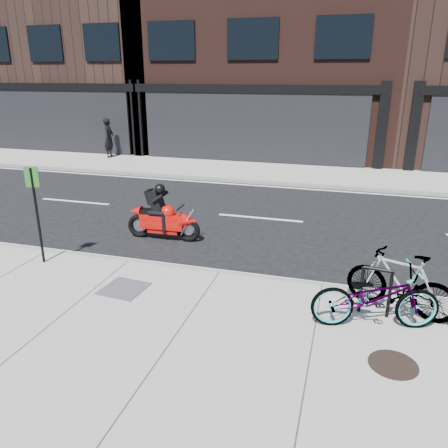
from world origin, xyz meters
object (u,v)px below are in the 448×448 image
(bicycle_rear, at_px, (401,282))
(sign_post, at_px, (36,207))
(bike_rack, at_px, (376,287))
(bicycle_front, at_px, (375,297))
(pedestrian, at_px, (109,138))
(motorcycle, at_px, (166,217))
(utility_grate, at_px, (124,289))
(manhole_cover, at_px, (393,364))

(bicycle_rear, relative_size, sign_post, 0.88)
(bike_rack, height_order, bicycle_front, bicycle_front)
(pedestrian, bearing_deg, sign_post, -165.87)
(motorcycle, height_order, utility_grate, motorcycle)
(utility_grate, bearing_deg, manhole_cover, -11.92)
(utility_grate, bearing_deg, bicycle_rear, 6.56)
(manhole_cover, bearing_deg, utility_grate, 168.08)
(utility_grate, bearing_deg, pedestrian, 121.02)
(bicycle_rear, bearing_deg, motorcycle, -93.34)
(bike_rack, distance_m, pedestrian, 16.23)
(bike_rack, distance_m, bicycle_rear, 0.43)
(pedestrian, xyz_separation_m, utility_grate, (7.12, -11.84, -0.89))
(sign_post, bearing_deg, bicycle_rear, -17.04)
(manhole_cover, bearing_deg, bicycle_front, 105.08)
(bicycle_front, xyz_separation_m, sign_post, (-6.52, 0.66, 0.69))
(bike_rack, bearing_deg, motorcycle, 151.96)
(bicycle_rear, relative_size, pedestrian, 0.99)
(utility_grate, relative_size, sign_post, 0.37)
(bicycle_rear, height_order, utility_grate, bicycle_rear)
(bicycle_front, height_order, motorcycle, motorcycle)
(bicycle_front, bearing_deg, bike_rack, -16.67)
(motorcycle, relative_size, manhole_cover, 2.84)
(motorcycle, distance_m, pedestrian, 11.22)
(manhole_cover, height_order, sign_post, sign_post)
(bicycle_rear, relative_size, utility_grate, 2.36)
(bicycle_front, bearing_deg, pedestrian, 30.66)
(pedestrian, bearing_deg, bicycle_front, -145.60)
(bicycle_rear, xyz_separation_m, manhole_cover, (-0.15, -1.51, -0.53))
(bicycle_front, relative_size, pedestrian, 1.08)
(bicycle_rear, distance_m, motorcycle, 5.62)
(bike_rack, relative_size, bicycle_rear, 0.47)
(sign_post, bearing_deg, pedestrian, 97.33)
(pedestrian, xyz_separation_m, sign_post, (4.92, -11.21, 0.31))
(bicycle_front, distance_m, bicycle_rear, 0.70)
(bicycle_rear, bearing_deg, pedestrian, -112.51)
(bike_rack, bearing_deg, utility_grate, -175.37)
(bike_rack, height_order, utility_grate, bike_rack)
(motorcycle, bearing_deg, bicycle_rear, -26.74)
(motorcycle, bearing_deg, utility_grate, -84.56)
(bicycle_front, distance_m, utility_grate, 4.35)
(bicycle_front, xyz_separation_m, pedestrian, (-11.44, 11.87, 0.39))
(bicycle_rear, xyz_separation_m, pedestrian, (-11.84, 11.29, 0.36))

